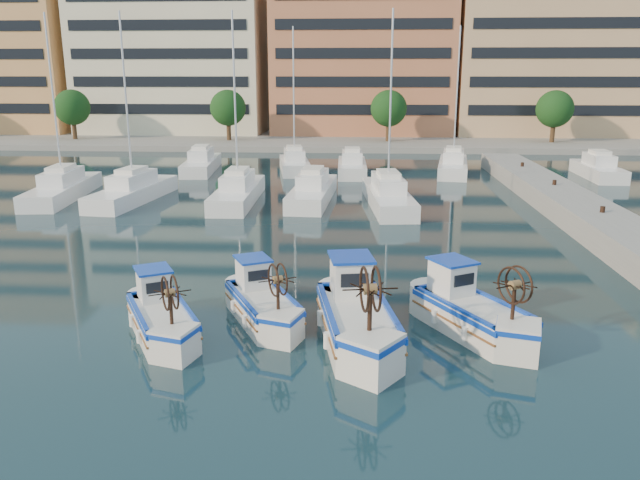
{
  "coord_description": "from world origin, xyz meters",
  "views": [
    {
      "loc": [
        0.9,
        -17.15,
        7.85
      ],
      "look_at": [
        -0.62,
        6.62,
        1.5
      ],
      "focal_mm": 35.0,
      "sensor_mm": 36.0,
      "label": 1
    }
  ],
  "objects_px": {
    "fishing_boat_a": "(161,315)",
    "fishing_boat_d": "(470,310)",
    "fishing_boat_c": "(356,315)",
    "fishing_boat_b": "(262,301)"
  },
  "relations": [
    {
      "from": "fishing_boat_a",
      "to": "fishing_boat_d",
      "type": "xyz_separation_m",
      "value": [
        9.57,
        0.86,
        0.07
      ]
    },
    {
      "from": "fishing_boat_b",
      "to": "fishing_boat_d",
      "type": "distance_m",
      "value": 6.66
    },
    {
      "from": "fishing_boat_b",
      "to": "fishing_boat_a",
      "type": "bearing_deg",
      "value": 178.46
    },
    {
      "from": "fishing_boat_a",
      "to": "fishing_boat_c",
      "type": "height_order",
      "value": "fishing_boat_c"
    },
    {
      "from": "fishing_boat_c",
      "to": "fishing_boat_a",
      "type": "bearing_deg",
      "value": 169.33
    },
    {
      "from": "fishing_boat_a",
      "to": "fishing_boat_b",
      "type": "distance_m",
      "value": 3.23
    },
    {
      "from": "fishing_boat_b",
      "to": "fishing_boat_c",
      "type": "bearing_deg",
      "value": -51.37
    },
    {
      "from": "fishing_boat_b",
      "to": "fishing_boat_c",
      "type": "height_order",
      "value": "fishing_boat_c"
    },
    {
      "from": "fishing_boat_a",
      "to": "fishing_boat_d",
      "type": "bearing_deg",
      "value": -23.61
    },
    {
      "from": "fishing_boat_a",
      "to": "fishing_boat_d",
      "type": "distance_m",
      "value": 9.61
    }
  ]
}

